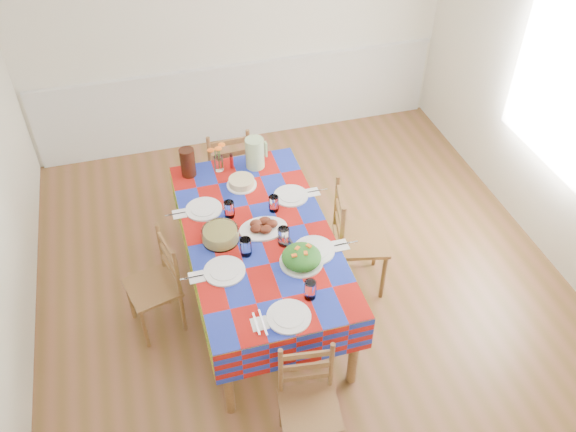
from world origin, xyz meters
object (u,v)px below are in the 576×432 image
object	(u,v)px
tea_pitcher	(188,162)
chair_near	(309,404)
chair_far	(228,169)
dining_table	(259,241)
chair_right	(355,240)
green_pitcher	(255,153)
meat_platter	(263,227)
chair_left	(157,285)

from	to	relation	value
tea_pitcher	chair_near	bearing A→B (deg)	-79.53
chair_far	dining_table	bearing A→B (deg)	87.28
chair_near	chair_right	bearing A→B (deg)	66.10
chair_near	green_pitcher	bearing A→B (deg)	93.33
meat_platter	tea_pitcher	distance (m)	0.96
dining_table	tea_pitcher	bearing A→B (deg)	114.33
tea_pitcher	green_pitcher	bearing A→B (deg)	-3.93
tea_pitcher	chair_right	distance (m)	1.55
chair_left	chair_right	bearing A→B (deg)	75.74
tea_pitcher	chair_near	size ratio (longest dim) A/B	0.29
chair_far	chair_left	xyz separation A→B (m)	(-0.82, -1.28, -0.03)
dining_table	chair_near	xyz separation A→B (m)	(0.01, -1.30, -0.28)
dining_table	green_pitcher	size ratio (longest dim) A/B	7.39
tea_pitcher	chair_near	distance (m)	2.26
green_pitcher	chair_far	world-z (taller)	green_pitcher
meat_platter	chair_near	bearing A→B (deg)	-91.60
green_pitcher	tea_pitcher	xyz separation A→B (m)	(-0.57, 0.04, -0.01)
tea_pitcher	dining_table	bearing A→B (deg)	-65.67
tea_pitcher	chair_left	world-z (taller)	tea_pitcher
meat_platter	chair_near	world-z (taller)	chair_near
chair_left	dining_table	bearing A→B (deg)	75.03
green_pitcher	chair_near	xyz separation A→B (m)	(-0.17, -2.13, -0.51)
green_pitcher	chair_right	xyz separation A→B (m)	(0.64, -0.82, -0.43)
chair_near	chair_left	distance (m)	1.55
chair_right	green_pitcher	bearing A→B (deg)	50.65
dining_table	chair_left	bearing A→B (deg)	179.30
meat_platter	green_pitcher	bearing A→B (deg)	80.56
chair_left	tea_pitcher	bearing A→B (deg)	139.44
chair_left	chair_far	bearing A→B (deg)	132.96
chair_right	chair_left	bearing A→B (deg)	102.90
green_pitcher	chair_left	distance (m)	1.39
dining_table	meat_platter	distance (m)	0.13
dining_table	green_pitcher	bearing A→B (deg)	78.02
chair_near	chair_left	world-z (taller)	chair_left
green_pitcher	tea_pitcher	size ratio (longest dim) A/B	1.08
green_pitcher	meat_platter	bearing A→B (deg)	-99.44
dining_table	tea_pitcher	world-z (taller)	tea_pitcher
green_pitcher	chair_left	xyz separation A→B (m)	(-1.00, -0.83, -0.50)
chair_far	chair_left	size ratio (longest dim) A/B	1.08
meat_platter	green_pitcher	xyz separation A→B (m)	(0.13, 0.81, 0.11)
meat_platter	chair_left	xyz separation A→B (m)	(-0.87, -0.01, -0.39)
chair_left	chair_right	size ratio (longest dim) A/B	0.87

